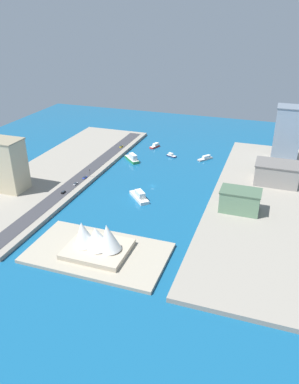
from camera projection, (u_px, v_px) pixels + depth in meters
ground_plane at (153, 186)px, 292.77m from camera, size 440.00×440.00×0.00m
quay_west at (262, 200)px, 267.91m from camera, size 70.00×240.00×2.77m
quay_east at (60, 171)px, 316.41m from camera, size 70.00×240.00×2.77m
peninsula_point at (98, 253)px, 211.29m from camera, size 78.50×44.37×2.00m
road_strip at (86, 173)px, 308.67m from camera, size 11.81×228.00×0.15m
ferry_green_doubledeck at (132, 158)px, 339.28m from camera, size 18.68×18.64×7.20m
ferry_white_commuter at (139, 196)px, 271.69m from camera, size 19.90×20.55×6.87m
patrol_launch_navy at (171, 155)px, 349.90m from camera, size 10.52×7.42×3.28m
yacht_sleek_gray at (205, 158)px, 342.87m from camera, size 12.40×14.74×3.76m
tugboat_red at (155, 146)px, 372.62m from camera, size 7.79×13.03×4.09m
office_block_beige at (4, 165)px, 273.48m from camera, size 30.08×19.01×38.82m
terminal_long_green at (240, 200)px, 248.46m from camera, size 26.60×16.64×15.00m
carpark_squat_concrete at (277, 173)px, 287.64m from camera, size 33.09×23.24×16.44m
tower_tall_glass at (287, 135)px, 321.38m from camera, size 22.36×20.70×48.86m
taxi_yellow_cab at (121, 146)px, 364.74m from camera, size 2.05×4.94×1.68m
sedan_silver at (75, 184)px, 287.70m from camera, size 1.84×4.67×1.45m
hatchback_blue at (85, 177)px, 298.45m from camera, size 2.06×4.95×1.60m
suv_black at (63, 192)px, 274.58m from camera, size 1.89×4.29×1.61m
traffic_light_waterfront at (90, 172)px, 299.61m from camera, size 0.36×0.36×6.50m
opera_landmark at (97, 240)px, 207.63m from camera, size 34.91×28.84×19.42m
park_tree_cluster at (264, 164)px, 309.78m from camera, size 6.33×12.18×10.14m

